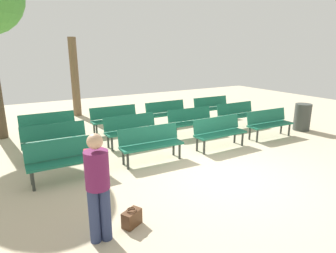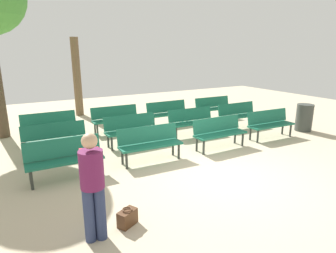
{
  "view_description": "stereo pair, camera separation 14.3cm",
  "coord_description": "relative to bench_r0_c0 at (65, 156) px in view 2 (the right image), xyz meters",
  "views": [
    {
      "loc": [
        -4.1,
        -4.44,
        2.74
      ],
      "look_at": [
        0.0,
        2.53,
        0.55
      ],
      "focal_mm": 30.57,
      "sensor_mm": 36.0,
      "label": 1
    },
    {
      "loc": [
        -3.98,
        -4.51,
        2.74
      ],
      "look_at": [
        0.0,
        2.53,
        0.55
      ],
      "focal_mm": 30.57,
      "sensor_mm": 36.0,
      "label": 2
    }
  ],
  "objects": [
    {
      "name": "bench_r1_c0",
      "position": [
        0.03,
        1.5,
        0.0
      ],
      "size": [
        1.62,
        0.54,
        0.87
      ],
      "rotation": [
        0.0,
        0.0,
        -0.04
      ],
      "color": "#19664C",
      "rests_on": "ground_plane"
    },
    {
      "name": "trash_bin",
      "position": [
        7.91,
        -0.1,
        -0.04
      ],
      "size": [
        0.55,
        0.55,
        0.93
      ],
      "primitive_type": "cylinder",
      "color": "#383D38",
      "rests_on": "ground_plane"
    },
    {
      "name": "bench_r1_c2",
      "position": [
        4.23,
        1.37,
        0.0
      ],
      "size": [
        1.62,
        0.55,
        0.87
      ],
      "rotation": [
        0.0,
        0.0,
        -0.04
      ],
      "color": "#19664C",
      "rests_on": "ground_plane"
    },
    {
      "name": "bench_r0_c2",
      "position": [
        4.18,
        -0.07,
        0.0
      ],
      "size": [
        1.6,
        0.48,
        0.87
      ],
      "rotation": [
        0.0,
        0.0,
        0.0
      ],
      "color": "#19664C",
      "rests_on": "ground_plane"
    },
    {
      "name": "bench_r1_c1",
      "position": [
        2.15,
        1.44,
        0.0
      ],
      "size": [
        1.6,
        0.48,
        0.87
      ],
      "rotation": [
        0.0,
        0.0,
        0.0
      ],
      "color": "#19664C",
      "rests_on": "ground_plane"
    },
    {
      "name": "handbag",
      "position": [
        0.52,
        -2.3,
        -0.37
      ],
      "size": [
        0.37,
        0.31,
        0.29
      ],
      "color": "#4C2D19",
      "rests_on": "ground_plane"
    },
    {
      "name": "bench_r0_c0",
      "position": [
        0.0,
        0.0,
        0.0
      ],
      "size": [
        1.6,
        0.49,
        0.87
      ],
      "rotation": [
        0.0,
        0.0,
        -0.01
      ],
      "color": "#19664C",
      "rests_on": "ground_plane"
    },
    {
      "name": "tree_1",
      "position": [
        1.72,
        6.21,
        1.11
      ],
      "size": [
        0.33,
        0.33,
        3.22
      ],
      "color": "brown",
      "rests_on": "ground_plane"
    },
    {
      "name": "visitor_with_backpack",
      "position": [
        -0.01,
        -2.37,
        0.43
      ],
      "size": [
        0.4,
        0.57,
        1.65
      ],
      "rotation": [
        0.0,
        0.0,
        2.96
      ],
      "color": "navy",
      "rests_on": "ground_plane"
    },
    {
      "name": "bench_r2_c1",
      "position": [
        2.2,
        2.97,
        0.0
      ],
      "size": [
        1.61,
        0.53,
        0.87
      ],
      "rotation": [
        0.0,
        0.0,
        -0.03
      ],
      "color": "#19664C",
      "rests_on": "ground_plane"
    },
    {
      "name": "bench_r2_c3",
      "position": [
        6.29,
        2.83,
        0.0
      ],
      "size": [
        1.61,
        0.53,
        0.87
      ],
      "rotation": [
        0.0,
        0.0,
        -0.03
      ],
      "color": "#19664C",
      "rests_on": "ground_plane"
    },
    {
      "name": "ground_plane",
      "position": [
        3.08,
        -1.62,
        -0.5
      ],
      "size": [
        24.0,
        24.0,
        0.0
      ],
      "primitive_type": "plane",
      "color": "#BCAD8E"
    },
    {
      "name": "bench_r0_c1",
      "position": [
        2.05,
        0.01,
        0.0
      ],
      "size": [
        1.62,
        0.56,
        0.87
      ],
      "rotation": [
        0.0,
        0.0,
        -0.05
      ],
      "color": "#19664C",
      "rests_on": "ground_plane"
    },
    {
      "name": "bench_r1_c3",
      "position": [
        6.22,
        1.34,
        0.0
      ],
      "size": [
        1.61,
        0.5,
        0.87
      ],
      "rotation": [
        0.0,
        0.0,
        -0.01
      ],
      "color": "#19664C",
      "rests_on": "ground_plane"
    },
    {
      "name": "bench_r2_c0",
      "position": [
        0.09,
        2.99,
        0.0
      ],
      "size": [
        1.61,
        0.52,
        0.87
      ],
      "rotation": [
        0.0,
        0.0,
        -0.02
      ],
      "color": "#19664C",
      "rests_on": "ground_plane"
    },
    {
      "name": "bench_r0_c3",
      "position": [
        6.22,
        -0.09,
        0.0
      ],
      "size": [
        1.62,
        0.55,
        0.87
      ],
      "rotation": [
        0.0,
        0.0,
        -0.04
      ],
      "color": "#19664C",
      "rests_on": "ground_plane"
    },
    {
      "name": "bench_r2_c2",
      "position": [
        4.19,
        2.89,
        0.0
      ],
      "size": [
        1.6,
        0.49,
        0.87
      ],
      "rotation": [
        0.0,
        0.0,
        -0.01
      ],
      "color": "#19664C",
      "rests_on": "ground_plane"
    }
  ]
}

